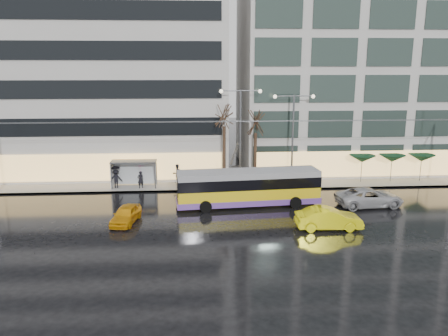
{
  "coord_description": "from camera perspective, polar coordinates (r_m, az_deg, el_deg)",
  "views": [
    {
      "loc": [
        -2.22,
        -29.69,
        11.07
      ],
      "look_at": [
        0.07,
        5.0,
        3.1
      ],
      "focal_mm": 35.0,
      "sensor_mm": 36.0,
      "label": 1
    }
  ],
  "objects": [
    {
      "name": "parasol_a",
      "position": [
        44.64,
        17.6,
        1.16
      ],
      "size": [
        2.5,
        2.5,
        2.65
      ],
      "color": "#595B60",
      "rests_on": "sidewalk"
    },
    {
      "name": "catenary",
      "position": [
        38.37,
        1.09,
        2.67
      ],
      "size": [
        42.24,
        5.12,
        7.0
      ],
      "color": "#595B60",
      "rests_on": "ground"
    },
    {
      "name": "parasol_b",
      "position": [
        45.82,
        21.1,
        1.19
      ],
      "size": [
        2.5,
        2.5,
        2.65
      ],
      "color": "#595B60",
      "rests_on": "sidewalk"
    },
    {
      "name": "taxi_b",
      "position": [
        31.7,
        13.49,
        -6.44
      ],
      "size": [
        4.66,
        1.73,
        1.52
      ],
      "primitive_type": "imported",
      "rotation": [
        0.0,
        0.0,
        1.54
      ],
      "color": "yellow",
      "rests_on": "ground"
    },
    {
      "name": "pedestrian_c",
      "position": [
        41.83,
        -13.93,
        -1.04
      ],
      "size": [
        1.18,
        0.89,
        2.11
      ],
      "color": "black",
      "rests_on": "sidewalk"
    },
    {
      "name": "parasol_c",
      "position": [
        47.16,
        24.41,
        1.21
      ],
      "size": [
        2.5,
        2.5,
        2.65
      ],
      "color": "#595B60",
      "rests_on": "sidewalk"
    },
    {
      "name": "sedan_silver",
      "position": [
        37.7,
        18.46,
        -3.65
      ],
      "size": [
        5.65,
        2.96,
        1.52
      ],
      "primitive_type": "imported",
      "rotation": [
        0.0,
        0.0,
        1.65
      ],
      "color": "#A9A9AE",
      "rests_on": "ground"
    },
    {
      "name": "pedestrian_b",
      "position": [
        42.78,
        -6.17,
        -0.7
      ],
      "size": [
        1.12,
        1.08,
        1.82
      ],
      "color": "black",
      "rests_on": "sidewalk"
    },
    {
      "name": "building_right",
      "position": [
        53.14,
        20.37,
        13.84
      ],
      "size": [
        32.0,
        14.0,
        25.0
      ],
      "primitive_type": "cube",
      "color": "#AEABA7",
      "rests_on": "sidewalk"
    },
    {
      "name": "ground",
      "position": [
        31.76,
        0.46,
        -7.49
      ],
      "size": [
        140.0,
        140.0,
        0.0
      ],
      "primitive_type": "plane",
      "color": "black",
      "rests_on": "ground"
    },
    {
      "name": "bus_shelter",
      "position": [
        41.85,
        -12.16,
        0.04
      ],
      "size": [
        4.2,
        1.6,
        2.51
      ],
      "color": "#595B60",
      "rests_on": "sidewalk"
    },
    {
      "name": "trolleybus",
      "position": [
        35.71,
        3.18,
        -2.72
      ],
      "size": [
        11.8,
        4.82,
        5.4
      ],
      "color": "gold",
      "rests_on": "ground"
    },
    {
      "name": "taxi_a",
      "position": [
        32.81,
        -12.7,
        -5.95
      ],
      "size": [
        2.15,
        3.99,
        1.29
      ],
      "primitive_type": "imported",
      "rotation": [
        0.0,
        0.0,
        -0.17
      ],
      "color": "orange",
      "rests_on": "ground"
    },
    {
      "name": "tree_a",
      "position": [
        40.97,
        0.04,
        7.33
      ],
      "size": [
        3.2,
        3.2,
        8.4
      ],
      "color": "black",
      "rests_on": "sidewalk"
    },
    {
      "name": "street_lamp_near",
      "position": [
        41.02,
        2.16,
        5.79
      ],
      "size": [
        3.96,
        0.36,
        9.03
      ],
      "color": "#595B60",
      "rests_on": "sidewalk"
    },
    {
      "name": "building_left",
      "position": [
        50.6,
        -20.06,
        12.24
      ],
      "size": [
        34.0,
        14.0,
        22.0
      ],
      "primitive_type": "cube",
      "color": "#AEABA7",
      "rests_on": "sidewalk"
    },
    {
      "name": "street_lamp_far",
      "position": [
        41.87,
        9.01,
        5.4
      ],
      "size": [
        3.96,
        0.36,
        8.53
      ],
      "color": "#595B60",
      "rests_on": "sidewalk"
    },
    {
      "name": "tree_b",
      "position": [
        41.55,
        4.18,
        6.42
      ],
      "size": [
        3.2,
        3.2,
        7.7
      ],
      "color": "black",
      "rests_on": "sidewalk"
    },
    {
      "name": "kerb",
      "position": [
        40.49,
        2.34,
        -2.86
      ],
      "size": [
        80.0,
        0.1,
        0.15
      ],
      "primitive_type": "cube",
      "color": "slate",
      "rests_on": "ground"
    },
    {
      "name": "sidewalk",
      "position": [
        45.25,
        1.68,
        -1.16
      ],
      "size": [
        80.0,
        10.0,
        0.15
      ],
      "primitive_type": "cube",
      "color": "gray",
      "rests_on": "ground"
    },
    {
      "name": "pedestrian_a",
      "position": [
        41.18,
        -10.88,
        -0.61
      ],
      "size": [
        1.28,
        1.29,
        2.19
      ],
      "color": "black",
      "rests_on": "sidewalk"
    }
  ]
}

